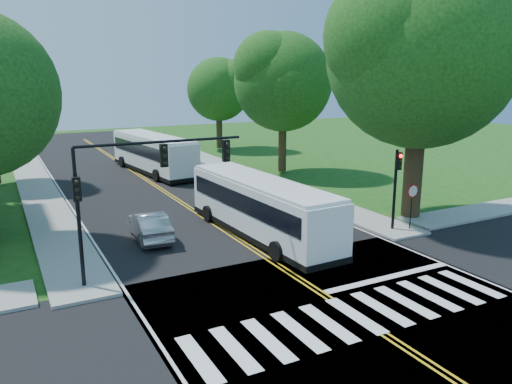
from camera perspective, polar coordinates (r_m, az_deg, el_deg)
ground at (r=19.11m, az=10.31°, el=-13.13°), size 140.00×140.00×0.00m
road at (r=34.20m, az=-8.52°, el=-1.20°), size 14.00×96.00×0.01m
cross_road at (r=19.11m, az=10.32°, el=-13.12°), size 60.00×12.00×0.01m
center_line at (r=37.90m, az=-10.54°, el=0.15°), size 0.36×70.00×0.01m
edge_line_w at (r=36.54m, az=-20.75°, el=-0.98°), size 0.12×70.00×0.01m
edge_line_e at (r=40.37m, az=-1.30°, el=1.16°), size 0.12×70.00×0.01m
crosswalk at (r=18.76m, az=11.28°, el=-13.65°), size 12.60×3.00×0.01m
stop_bar at (r=22.32m, az=14.95°, el=-9.37°), size 6.60×0.40×0.01m
sidewalk_nw at (r=39.32m, az=-23.49°, el=-0.18°), size 2.60×40.00×0.15m
sidewalk_ne at (r=43.64m, az=-1.30°, el=2.15°), size 2.60×40.00×0.15m
tree_ne_big at (r=30.54m, az=18.42°, el=14.81°), size 10.80×10.80×14.91m
tree_east_mid at (r=43.50m, az=3.11°, el=12.42°), size 8.40×8.40×11.93m
tree_east_far at (r=58.23m, az=-4.30°, el=11.60°), size 7.20×7.20×10.34m
signal_nw at (r=20.77m, az=-13.49°, el=1.64°), size 7.15×0.46×5.66m
signal_ne at (r=27.97m, az=15.74°, el=1.45°), size 0.30×0.46×4.40m
stop_sign at (r=28.39m, az=17.43°, el=-0.42°), size 0.76×0.08×2.53m
bus_lead at (r=26.46m, az=0.54°, el=-1.65°), size 3.27×12.00×3.08m
bus_follow at (r=45.05m, az=-11.68°, el=4.39°), size 4.19×12.96×3.30m
hatchback at (r=26.69m, az=-12.07°, el=-3.80°), size 1.83×4.55×1.47m
suv at (r=30.06m, az=5.86°, el=-1.95°), size 2.72×4.53×1.18m
dark_sedan at (r=35.85m, az=0.53°, el=0.73°), size 2.95×4.96×1.35m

